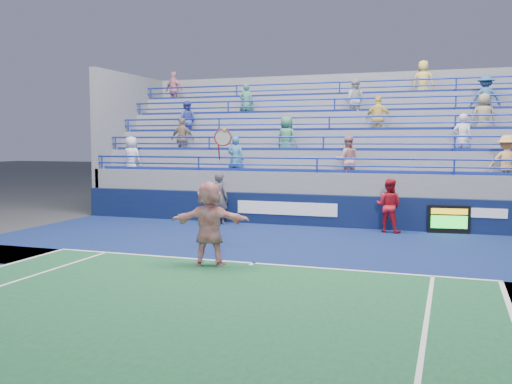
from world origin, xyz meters
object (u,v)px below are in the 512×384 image
at_px(tennis_player, 210,223).
at_px(ball_girl, 389,206).
at_px(judge_chair, 215,216).
at_px(line_judge, 220,198).
at_px(serve_speed_board, 449,219).

xyz_separation_m(tennis_player, ball_girl, (3.46, 6.41, -0.14)).
bearing_deg(ball_girl, judge_chair, 12.35).
bearing_deg(judge_chair, line_judge, -22.32).
relative_size(line_judge, ball_girl, 1.06).
xyz_separation_m(tennis_player, line_judge, (-2.41, 6.40, -0.09)).
distance_m(line_judge, ball_girl, 5.87).
relative_size(serve_speed_board, judge_chair, 1.57).
bearing_deg(serve_speed_board, line_judge, -176.86).
relative_size(judge_chair, line_judge, 0.45).
distance_m(serve_speed_board, line_judge, 7.73).
xyz_separation_m(serve_speed_board, ball_girl, (-1.84, -0.41, 0.42)).
height_order(tennis_player, ball_girl, tennis_player).
bearing_deg(line_judge, serve_speed_board, -165.24).
bearing_deg(tennis_player, line_judge, 110.62).
relative_size(serve_speed_board, line_judge, 0.71).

